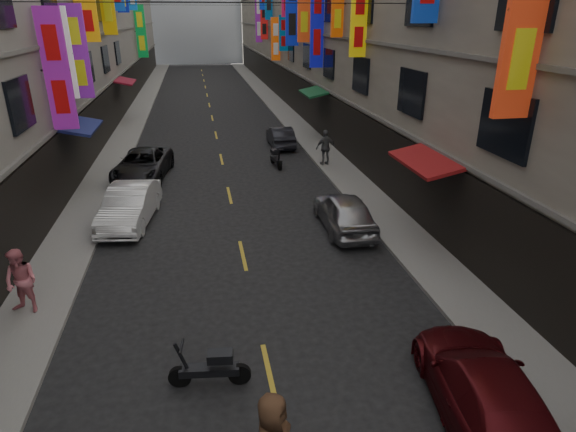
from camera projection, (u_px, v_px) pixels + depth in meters
name	position (u px, v px, depth m)	size (l,w,h in m)	color
sidewalk_left	(134.00, 120.00, 37.02)	(2.00, 90.00, 0.12)	slate
sidewalk_right	(287.00, 115.00, 39.09)	(2.00, 90.00, 0.12)	slate
street_awnings	(196.00, 121.00, 22.20)	(13.99, 35.20, 0.41)	#154E15
lane_markings	(214.00, 126.00, 35.36)	(0.12, 80.20, 0.01)	gold
scooter_crossing	(211.00, 368.00, 10.46)	(1.80, 0.54, 1.14)	black
scooter_far_right	(276.00, 158.00, 25.74)	(0.56, 1.80, 1.14)	black
car_left_mid	(130.00, 205.00, 18.60)	(1.56, 4.48, 1.48)	white
car_left_far	(143.00, 165.00, 23.80)	(2.30, 5.00, 1.39)	black
car_right_near	(485.00, 391.00, 9.48)	(1.92, 4.72, 1.37)	#510E12
car_right_mid	(344.00, 212.00, 18.07)	(1.68, 4.18, 1.42)	#A5A4A9
car_right_far	(281.00, 137.00, 29.59)	(1.32, 3.78, 1.25)	#222329
pedestrian_lfar	(21.00, 282.00, 12.69)	(0.89, 0.61, 1.83)	#DA737E
pedestrian_rfar	(326.00, 147.00, 25.46)	(1.10, 0.63, 1.88)	#58595B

